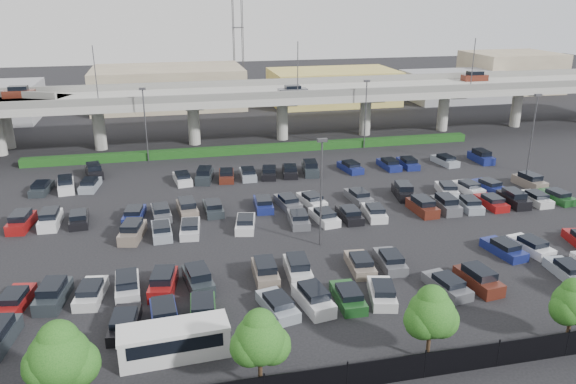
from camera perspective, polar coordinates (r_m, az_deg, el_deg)
The scene contains 10 objects.
ground at distance 60.23m, azimuth 1.19°, elevation -2.24°, with size 280.00×280.00×0.00m, color black.
overpass at distance 88.61m, azimuth -3.94°, elevation 9.56°, with size 150.00×13.00×15.80m.
hedge at distance 83.30m, azimuth -2.93°, elevation 4.40°, with size 66.00×1.60×1.10m, color #103912.
fence at distance 36.53m, azimuth 12.17°, elevation -17.05°, with size 70.00×0.10×2.00m.
tree_row at distance 36.45m, azimuth 12.61°, elevation -12.21°, with size 65.07×3.66×5.94m.
shuttle_bus at distance 38.24m, azimuth -11.49°, elevation -14.52°, with size 7.22×2.84×2.28m.
parked_cars at distance 56.39m, azimuth 2.07°, elevation -3.14°, with size 62.85×41.70×1.67m.
light_poles at distance 59.26m, azimuth -3.11°, elevation 3.75°, with size 66.90×48.38×10.30m.
distant_buildings at distance 120.34m, azimuth -0.13°, elevation 10.73°, with size 138.00×24.00×9.00m.
comm_tower at distance 129.58m, azimuth -5.14°, elevation 16.58°, with size 2.40×2.40×30.00m.
Camera 1 is at (-13.51, -54.21, 22.49)m, focal length 35.00 mm.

